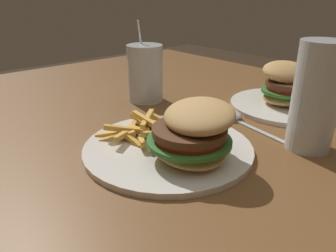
% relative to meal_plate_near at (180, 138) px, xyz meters
% --- Properties ---
extents(dining_table, '(1.42, 1.21, 0.71)m').
position_rel_meal_plate_near_xyz_m(dining_table, '(-0.09, 0.06, -0.11)').
color(dining_table, brown).
rests_on(dining_table, ground_plane).
extents(meal_plate_near, '(0.29, 0.29, 0.11)m').
position_rel_meal_plate_near_xyz_m(meal_plate_near, '(0.00, 0.00, 0.00)').
color(meal_plate_near, white).
rests_on(meal_plate_near, dining_table).
extents(beer_glass, '(0.08, 0.08, 0.19)m').
position_rel_meal_plate_near_xyz_m(beer_glass, '(0.12, 0.19, 0.06)').
color(beer_glass, silver).
rests_on(beer_glass, dining_table).
extents(juice_glass, '(0.09, 0.09, 0.19)m').
position_rel_meal_plate_near_xyz_m(juice_glass, '(-0.28, 0.14, 0.03)').
color(juice_glass, silver).
rests_on(juice_glass, dining_table).
extents(spoon, '(0.19, 0.06, 0.02)m').
position_rel_meal_plate_near_xyz_m(spoon, '(-0.05, 0.20, -0.03)').
color(spoon, silver).
rests_on(spoon, dining_table).
extents(meal_plate_far, '(0.26, 0.26, 0.11)m').
position_rel_meal_plate_near_xyz_m(meal_plate_far, '(-0.02, 0.36, 0.00)').
color(meal_plate_far, white).
rests_on(meal_plate_far, dining_table).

